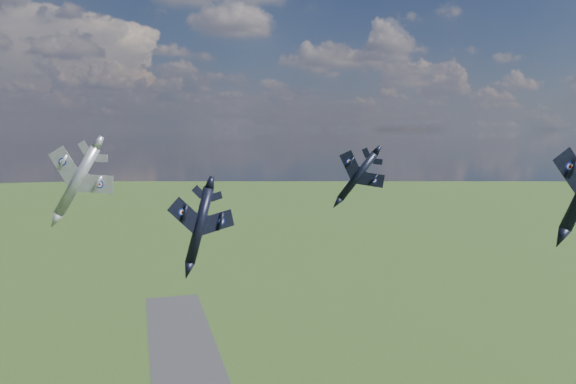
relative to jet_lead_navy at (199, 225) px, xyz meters
name	(u,v)px	position (x,y,z in m)	size (l,w,h in m)	color
jet_lead_navy	(199,225)	(0.00, 0.00, 0.00)	(10.66, 14.86, 3.07)	black
jet_high_navy	(357,176)	(26.23, 6.34, 5.85)	(9.06, 12.63, 2.61)	black
jet_left_silver	(77,181)	(-16.78, 9.26, 5.86)	(11.34, 15.81, 3.27)	#91939B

